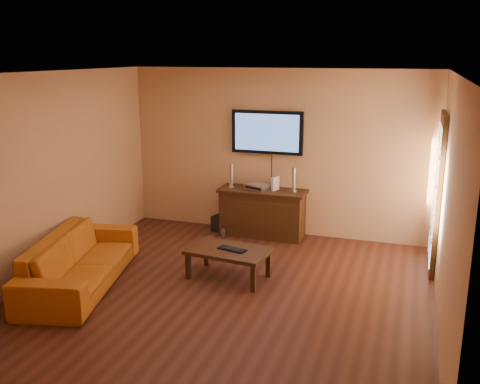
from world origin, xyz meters
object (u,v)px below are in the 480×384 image
at_px(media_console, 262,213).
at_px(speaker_left, 231,177).
at_px(game_console, 275,184).
at_px(television, 267,132).
at_px(keyboard, 232,249).
at_px(sofa, 80,252).
at_px(subwoofer, 221,223).
at_px(bottle, 223,233).
at_px(coffee_table, 228,253).
at_px(av_receiver, 258,187).
at_px(speaker_right, 294,181).

xyz_separation_m(media_console, speaker_left, (-0.54, -0.01, 0.57)).
bearing_deg(game_console, television, 158.47).
distance_m(media_console, keyboard, 1.81).
distance_m(sofa, subwoofer, 2.80).
height_order(subwoofer, bottle, subwoofer).
height_order(sofa, keyboard, sofa).
bearing_deg(coffee_table, media_console, 91.51).
height_order(television, game_console, television).
height_order(coffee_table, av_receiver, av_receiver).
distance_m(media_console, subwoofer, 0.77).
bearing_deg(bottle, game_console, 26.90).
bearing_deg(speaker_right, television, 159.17).
distance_m(coffee_table, bottle, 1.60).
distance_m(sofa, speaker_right, 3.47).
relative_size(media_console, subwoofer, 5.46).
xyz_separation_m(coffee_table, game_console, (0.15, 1.84, 0.54)).
bearing_deg(bottle, speaker_right, 20.05).
bearing_deg(av_receiver, subwoofer, -158.13).
bearing_deg(speaker_right, game_console, -179.82).
distance_m(coffee_table, av_receiver, 1.88).
distance_m(game_console, keyboard, 1.91).
height_order(coffee_table, speaker_left, speaker_left).
xyz_separation_m(bottle, keyboard, (0.66, -1.46, 0.33)).
distance_m(television, speaker_right, 0.90).
xyz_separation_m(television, keyboard, (0.10, -2.04, -1.27)).
xyz_separation_m(speaker_left, speaker_right, (1.03, 0.04, -0.00)).
bearing_deg(subwoofer, keyboard, -51.89).
distance_m(bottle, keyboard, 1.64).
height_order(speaker_right, keyboard, speaker_right).
relative_size(sofa, av_receiver, 6.16).
xyz_separation_m(television, speaker_right, (0.50, -0.19, -0.73)).
bearing_deg(game_console, bottle, -130.99).
relative_size(coffee_table, speaker_left, 2.88).
bearing_deg(subwoofer, speaker_left, 5.11).
height_order(sofa, subwoofer, sofa).
bearing_deg(coffee_table, av_receiver, 94.10).
distance_m(av_receiver, subwoofer, 0.95).
xyz_separation_m(coffee_table, av_receiver, (-0.13, 1.82, 0.47)).
height_order(television, subwoofer, television).
height_order(media_console, speaker_left, speaker_left).
height_order(av_receiver, game_console, game_console).
relative_size(av_receiver, bottle, 1.95).
xyz_separation_m(av_receiver, bottle, (-0.48, -0.37, -0.73)).
bearing_deg(keyboard, subwoofer, 114.44).
relative_size(media_console, keyboard, 3.46).
bearing_deg(subwoofer, game_console, 14.57).
xyz_separation_m(speaker_right, subwoofer, (-1.23, -0.02, -0.83)).
height_order(television, coffee_table, television).
xyz_separation_m(media_console, game_console, (0.20, 0.04, 0.50)).
bearing_deg(sofa, subwoofer, -33.51).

